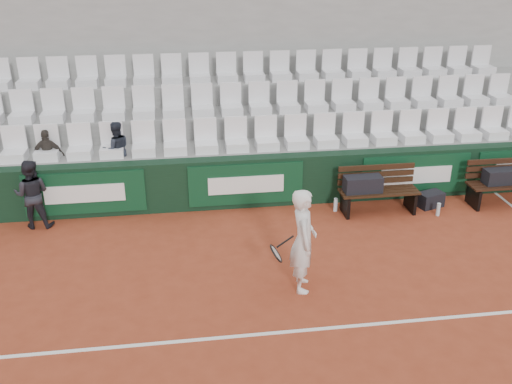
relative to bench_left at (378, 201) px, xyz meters
name	(u,v)px	position (x,y,z in m)	size (l,w,h in m)	color
ground	(295,331)	(-2.29, -3.34, -0.23)	(80.00, 80.00, 0.00)	#973B22
court_baseline	(295,331)	(-2.29, -3.34, -0.22)	(18.00, 0.06, 0.01)	white
back_barrier	(259,181)	(-2.22, 0.65, 0.28)	(18.00, 0.34, 1.00)	black
grandstand_tier_front	(251,169)	(-2.29, 1.28, 0.28)	(18.00, 0.95, 1.00)	gray
grandstand_tier_mid	(245,143)	(-2.29, 2.23, 0.50)	(18.00, 0.95, 1.45)	gray
grandstand_tier_back	(240,121)	(-2.29, 3.18, 0.72)	(18.00, 0.95, 1.90)	gray
grandstand_rear_wall	(237,61)	(-2.29, 3.81, 1.98)	(18.00, 0.30, 4.40)	#969694
seat_row_front	(252,134)	(-2.29, 1.11, 1.09)	(11.90, 0.44, 0.63)	white
seat_row_mid	(246,99)	(-2.29, 2.06, 1.54)	(11.90, 0.44, 0.63)	silver
seat_row_back	(241,67)	(-2.29, 3.01, 1.99)	(11.90, 0.44, 0.63)	silver
bench_left	(378,201)	(0.00, 0.00, 0.00)	(1.50, 0.56, 0.45)	black
bench_right	(505,194)	(2.58, -0.01, 0.00)	(1.50, 0.56, 0.45)	black
sports_bag_left	(363,184)	(-0.33, 0.01, 0.38)	(0.71, 0.30, 0.30)	black
sports_bag_right	(500,176)	(2.43, 0.01, 0.37)	(0.62, 0.29, 0.29)	black
sports_bag_ground	(430,199)	(1.10, 0.09, -0.08)	(0.48, 0.29, 0.29)	black
water_bottle_near	(336,205)	(-0.79, 0.15, -0.09)	(0.07, 0.07, 0.27)	silver
water_bottle_far	(438,209)	(1.09, -0.31, -0.10)	(0.07, 0.07, 0.25)	silver
tennis_player	(303,240)	(-1.99, -2.31, 0.58)	(0.72, 0.63, 1.62)	white
ball_kid	(32,194)	(-6.37, 0.29, 0.42)	(0.63, 0.49, 1.29)	black
spectator_b	(45,133)	(-6.18, 1.16, 1.28)	(0.59, 0.25, 1.01)	#312C27
spectator_c	(114,127)	(-4.91, 1.16, 1.33)	(0.54, 0.42, 1.11)	#1E232E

